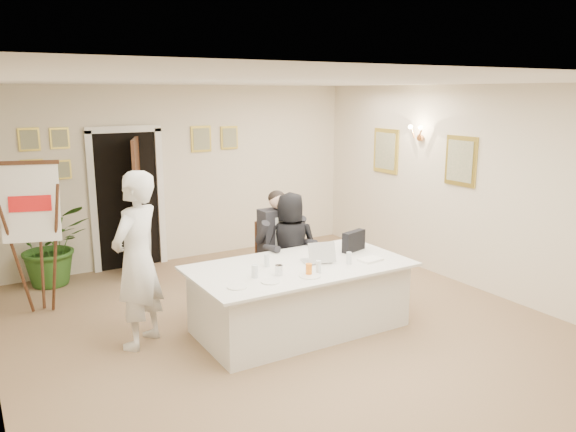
% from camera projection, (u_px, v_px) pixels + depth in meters
% --- Properties ---
extents(floor, '(7.00, 7.00, 0.00)m').
position_uv_depth(floor, '(293.00, 333.00, 6.41)').
color(floor, olive).
rests_on(floor, ground).
extents(ceiling, '(6.00, 7.00, 0.02)m').
position_uv_depth(ceiling, '(294.00, 82.00, 5.80)').
color(ceiling, white).
rests_on(ceiling, wall_back).
extents(wall_back, '(6.00, 0.10, 2.80)m').
position_uv_depth(wall_back, '(181.00, 174.00, 9.05)').
color(wall_back, beige).
rests_on(wall_back, floor).
extents(wall_right, '(0.10, 7.00, 2.80)m').
position_uv_depth(wall_right, '(483.00, 190.00, 7.60)').
color(wall_right, beige).
rests_on(wall_right, floor).
extents(doorway, '(1.14, 0.86, 2.20)m').
position_uv_depth(doorway, '(131.00, 203.00, 8.53)').
color(doorway, black).
rests_on(doorway, floor).
extents(pictures_back_wall, '(3.40, 0.06, 0.80)m').
position_uv_depth(pictures_back_wall, '(131.00, 149.00, 8.52)').
color(pictures_back_wall, gold).
rests_on(pictures_back_wall, wall_back).
extents(pictures_right_wall, '(0.06, 2.20, 0.80)m').
position_uv_depth(pictures_right_wall, '(420.00, 156.00, 8.52)').
color(pictures_right_wall, gold).
rests_on(pictures_right_wall, wall_right).
extents(wall_sconce, '(0.20, 0.30, 0.24)m').
position_uv_depth(wall_sconce, '(418.00, 133.00, 8.41)').
color(wall_sconce, '#C2793E').
rests_on(wall_sconce, wall_right).
extents(conference_table, '(2.49, 1.34, 0.78)m').
position_uv_depth(conference_table, '(300.00, 296.00, 6.46)').
color(conference_table, white).
rests_on(conference_table, floor).
extents(seated_man, '(0.78, 0.81, 1.47)m').
position_uv_depth(seated_man, '(279.00, 245.00, 7.34)').
color(seated_man, black).
rests_on(seated_man, floor).
extents(flip_chart, '(0.68, 0.50, 1.87)m').
position_uv_depth(flip_chart, '(37.00, 246.00, 6.83)').
color(flip_chart, '#301F0F').
rests_on(flip_chart, floor).
extents(standing_man, '(0.83, 0.80, 1.91)m').
position_uv_depth(standing_man, '(137.00, 260.00, 5.94)').
color(standing_man, silver).
rests_on(standing_man, floor).
extents(standing_woman, '(0.84, 0.72, 1.45)m').
position_uv_depth(standing_woman, '(291.00, 248.00, 7.26)').
color(standing_woman, black).
rests_on(standing_woman, floor).
extents(potted_palm, '(1.13, 1.00, 1.18)m').
position_uv_depth(potted_palm, '(51.00, 244.00, 7.93)').
color(potted_palm, '#2A541C').
rests_on(potted_palm, floor).
extents(laptop, '(0.40, 0.41, 0.28)m').
position_uv_depth(laptop, '(316.00, 250.00, 6.47)').
color(laptop, '#B7BABC').
rests_on(laptop, conference_table).
extents(laptop_bag, '(0.37, 0.20, 0.25)m').
position_uv_depth(laptop_bag, '(354.00, 241.00, 6.91)').
color(laptop_bag, black).
rests_on(laptop_bag, conference_table).
extents(paper_stack, '(0.29, 0.22, 0.03)m').
position_uv_depth(paper_stack, '(370.00, 260.00, 6.53)').
color(paper_stack, white).
rests_on(paper_stack, conference_table).
extents(plate_left, '(0.26, 0.26, 0.01)m').
position_uv_depth(plate_left, '(237.00, 287.00, 5.64)').
color(plate_left, white).
rests_on(plate_left, conference_table).
extents(plate_mid, '(0.23, 0.23, 0.01)m').
position_uv_depth(plate_mid, '(270.00, 282.00, 5.79)').
color(plate_mid, white).
rests_on(plate_mid, conference_table).
extents(plate_near, '(0.29, 0.29, 0.01)m').
position_uv_depth(plate_near, '(310.00, 276.00, 5.98)').
color(plate_near, white).
rests_on(plate_near, conference_table).
extents(glass_a, '(0.09, 0.09, 0.14)m').
position_uv_depth(glass_a, '(255.00, 271.00, 5.92)').
color(glass_a, silver).
rests_on(glass_a, conference_table).
extents(glass_b, '(0.07, 0.07, 0.14)m').
position_uv_depth(glass_b, '(318.00, 267.00, 6.07)').
color(glass_b, silver).
rests_on(glass_b, conference_table).
extents(glass_c, '(0.07, 0.07, 0.14)m').
position_uv_depth(glass_c, '(349.00, 258.00, 6.40)').
color(glass_c, silver).
rests_on(glass_c, conference_table).
extents(glass_d, '(0.06, 0.06, 0.14)m').
position_uv_depth(glass_d, '(267.00, 261.00, 6.30)').
color(glass_d, silver).
rests_on(glass_d, conference_table).
extents(oj_glass, '(0.08, 0.08, 0.13)m').
position_uv_depth(oj_glass, '(309.00, 269.00, 6.00)').
color(oj_glass, orange).
rests_on(oj_glass, conference_table).
extents(steel_jug, '(0.11, 0.11, 0.11)m').
position_uv_depth(steel_jug, '(279.00, 270.00, 6.01)').
color(steel_jug, silver).
rests_on(steel_jug, conference_table).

